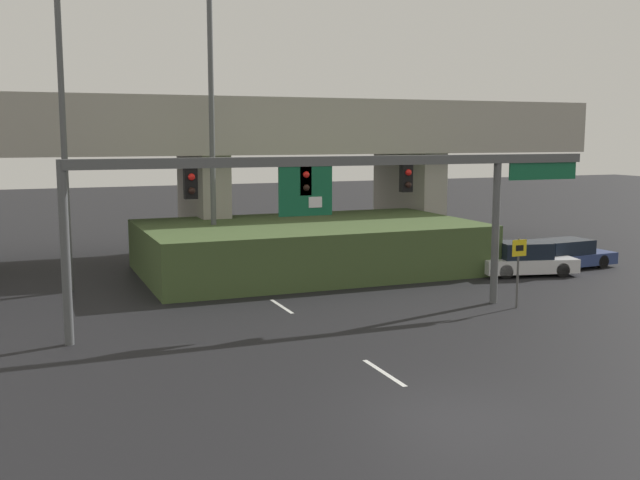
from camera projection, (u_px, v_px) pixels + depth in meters
ground_plane at (449, 415)px, 16.83m from camera, size 160.00×160.00×0.00m
lane_markings at (282, 306)px, 27.50m from camera, size 0.14×35.82×0.01m
signal_gantry at (342, 185)px, 25.12m from camera, size 18.89×0.44×5.55m
speed_limit_sign at (518, 263)px, 27.01m from camera, size 0.60×0.11×2.57m
highway_light_pole_near at (211, 73)px, 32.67m from camera, size 0.70×0.36×17.11m
highway_light_pole_far at (61, 75)px, 29.03m from camera, size 0.70×0.36×16.34m
overpass_bridge at (202, 148)px, 38.04m from camera, size 42.17×7.73×8.04m
grass_embankment at (308, 247)px, 34.54m from camera, size 15.07×8.89×2.26m
parked_sedan_near_right at (526, 260)px, 33.65m from camera, size 4.55×2.70×1.50m
parked_sedan_mid_right at (565, 255)px, 35.34m from camera, size 4.91×2.15×1.37m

